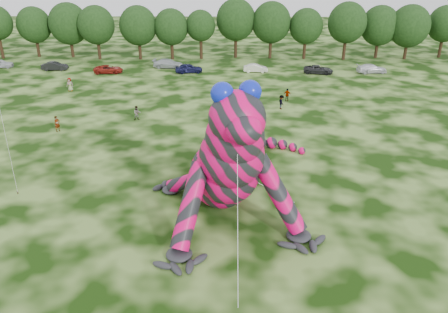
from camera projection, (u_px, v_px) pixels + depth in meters
name	position (u px, v px, depth m)	size (l,w,h in m)	color
ground	(128.00, 245.00, 28.49)	(240.00, 240.00, 0.00)	#16330A
inflatable_gecko	(216.00, 134.00, 31.92)	(17.93, 21.30, 10.65)	#E7055F
tree_4	(35.00, 32.00, 80.44)	(6.22, 5.60, 9.06)	black
tree_5	(69.00, 30.00, 79.93)	(7.16, 6.44, 9.80)	black
tree_6	(97.00, 33.00, 78.31)	(6.52, 5.86, 9.49)	black
tree_7	(139.00, 33.00, 78.30)	(6.68, 6.01, 9.48)	black
tree_8	(171.00, 34.00, 78.48)	(6.14, 5.53, 8.94)	black
tree_9	(201.00, 35.00, 78.78)	(5.27, 4.74, 8.68)	black
tree_10	(236.00, 29.00, 79.41)	(7.09, 6.38, 10.50)	black
tree_11	(271.00, 30.00, 79.05)	(7.01, 6.31, 10.07)	black
tree_12	(306.00, 34.00, 78.76)	(5.99, 5.39, 8.97)	black
tree_13	(346.00, 31.00, 77.85)	(6.83, 6.15, 10.13)	black
tree_14	(379.00, 32.00, 79.34)	(6.82, 6.14, 9.40)	black
tree_15	(409.00, 32.00, 78.35)	(7.17, 6.45, 9.63)	black
tree_16	(444.00, 32.00, 79.74)	(6.26, 5.63, 9.37)	black
car_0	(0.00, 64.00, 73.64)	(1.72, 4.28, 1.46)	silver
car_1	(55.00, 66.00, 72.11)	(1.47, 4.21, 1.39)	black
car_2	(108.00, 69.00, 70.34)	(2.12, 4.60, 1.28)	maroon
car_3	(168.00, 64.00, 73.60)	(2.06, 5.06, 1.47)	#AFB6B9
car_4	(189.00, 68.00, 70.50)	(1.76, 4.38, 1.49)	#161844
car_5	(256.00, 68.00, 70.96)	(1.36, 3.91, 1.29)	silver
car_6	(318.00, 70.00, 70.08)	(2.17, 4.71, 1.31)	#272729
car_7	(372.00, 69.00, 70.40)	(1.97, 4.85, 1.41)	silver
spectator_0	(57.00, 124.00, 46.70)	(0.63, 0.42, 1.74)	gray
spectator_2	(281.00, 102.00, 53.64)	(1.13, 0.65, 1.76)	gray
spectator_3	(287.00, 95.00, 56.53)	(0.99, 0.41, 1.69)	gray
spectator_1	(137.00, 113.00, 50.00)	(0.81, 0.63, 1.68)	gray
spectator_4	(70.00, 84.00, 60.89)	(0.91, 0.59, 1.86)	gray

